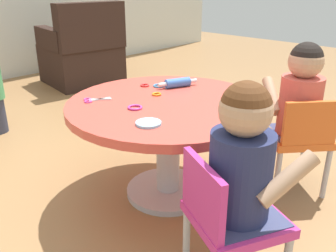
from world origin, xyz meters
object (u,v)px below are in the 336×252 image
child_chair_right (298,138)px  armchair_dark (83,55)px  seated_child_right (301,93)px  child_chair_left (228,218)px  rolling_pin (178,83)px  seated_child_left (243,158)px  craft_scissors (93,100)px  craft_table (168,122)px

child_chair_right → armchair_dark: (0.48, 2.61, 0.00)m
child_chair_right → seated_child_right: size_ratio=1.05×
child_chair_left → child_chair_right: same height
rolling_pin → child_chair_right: bearing=-65.7°
seated_child_left → armchair_dark: (1.26, 2.75, -0.22)m
craft_scissors → seated_child_right: bearing=-43.4°
craft_table → seated_child_left: size_ratio=1.93×
child_chair_left → rolling_pin: 0.93m
craft_scissors → child_chair_right: bearing=-45.6°
seated_child_right → craft_scissors: size_ratio=3.61×
armchair_dark → craft_scissors: armchair_dark is taller
rolling_pin → craft_scissors: rolling_pin is taller
child_chair_left → armchair_dark: (1.30, 2.74, 0.00)m
child_chair_left → child_chair_right: bearing=8.6°
craft_table → child_chair_left: child_chair_left is taller
child_chair_right → armchair_dark: 2.66m
rolling_pin → craft_scissors: (-0.46, 0.15, -0.02)m
rolling_pin → seated_child_right: bearing=-62.4°
child_chair_left → seated_child_right: size_ratio=1.05×
rolling_pin → craft_scissors: bearing=162.3°
child_chair_right → seated_child_right: 0.23m
craft_table → seated_child_right: bearing=-40.3°
craft_table → child_chair_right: 0.68m
child_chair_left → craft_scissors: bearing=84.2°
child_chair_left → seated_child_right: bearing=10.4°
seated_child_right → craft_scissors: 1.04m
craft_table → rolling_pin: bearing=31.1°
seated_child_left → rolling_pin: (0.51, 0.74, 0.01)m
seated_child_left → craft_scissors: size_ratio=3.61×
craft_table → craft_scissors: size_ratio=6.97×
seated_child_right → armchair_dark: (0.46, 2.58, -0.22)m
seated_child_left → seated_child_right: 0.82m
craft_table → rolling_pin: size_ratio=4.45×
child_chair_right → armchair_dark: armchair_dark is taller
seated_child_left → child_chair_right: size_ratio=0.95×
child_chair_right → armchair_dark: size_ratio=0.63×
craft_table → child_chair_left: 0.68m
child_chair_right → craft_scissors: bearing=134.4°
child_chair_left → armchair_dark: size_ratio=0.63×
craft_table → child_chair_left: (-0.33, -0.59, -0.10)m
rolling_pin → seated_child_left: bearing=-124.6°
seated_child_left → armchair_dark: armchair_dark is taller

